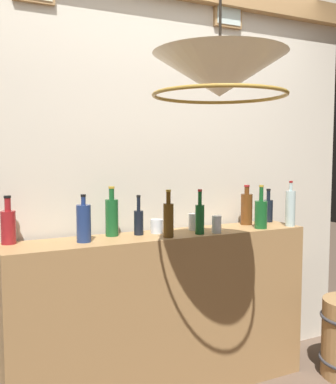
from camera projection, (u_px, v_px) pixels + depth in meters
The scene contains 16 objects.
panelled_rear_partition at pixel (147, 161), 2.76m from camera, with size 3.05×0.15×2.62m.
bar_shelf_unit at pixel (164, 315), 2.62m from camera, with size 1.82×0.32×0.96m, color #9E7547.
liquor_bottle_whiskey at pixel (84, 223), 2.35m from camera, with size 0.08×0.08×0.25m.
liquor_bottle_sherry at pixel (8, 226), 2.30m from camera, with size 0.08×0.08×0.25m.
liquor_bottle_scotch at pixel (268, 210), 3.04m from camera, with size 0.06×0.06×0.23m.
liquor_bottle_port at pixel (112, 216), 2.52m from camera, with size 0.07×0.07×0.28m.
liquor_bottle_rye at pixel (139, 221), 2.56m from camera, with size 0.05×0.05×0.23m.
liquor_bottle_rum at pixel (168, 219), 2.48m from camera, with size 0.06×0.06×0.27m.
liquor_bottle_mezcal at pixel (247, 208), 2.92m from camera, with size 0.08×0.08×0.26m.
liquor_bottle_bourbon at pixel (261, 213), 2.77m from camera, with size 0.08×0.08×0.27m.
liquor_bottle_vermouth at pixel (200, 218), 2.58m from camera, with size 0.05×0.05×0.26m.
liquor_bottle_gin at pixel (290, 208), 2.86m from camera, with size 0.06×0.06×0.29m.
glass_tumbler_rocks at pixel (217, 224), 2.62m from camera, with size 0.06×0.06×0.10m.
glass_tumbler_highball at pixel (194, 222), 2.72m from camera, with size 0.07×0.07×0.10m.
glass_tumbler_shot at pixel (157, 226), 2.61m from camera, with size 0.07×0.07×0.08m.
pendant_lamp at pixel (220, 77), 1.89m from camera, with size 0.58×0.58×0.55m.
Camera 1 is at (-1.11, -1.44, 1.43)m, focal length 41.65 mm.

